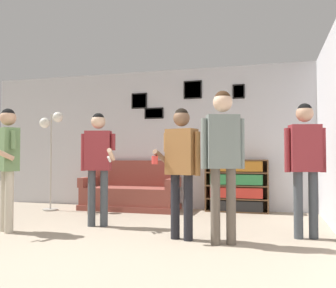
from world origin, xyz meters
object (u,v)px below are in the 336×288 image
Objects in this scene: person_player_foreground_left at (7,156)px; person_watcher_holding_cup at (181,159)px; person_spectator_near_bookshelf at (223,149)px; person_player_foreground_center at (98,157)px; floor_lamp at (51,135)px; bottle_on_floor at (89,208)px; couch at (131,193)px; person_spectator_far_right at (305,155)px; bookshelf at (237,186)px.

person_watcher_holding_cup is (2.34, 0.18, -0.04)m from person_player_foreground_left.
person_watcher_holding_cup is 0.54m from person_spectator_near_bookshelf.
floor_lamp is at bearing 142.17° from person_player_foreground_center.
person_spectator_near_bookshelf is at bearing -32.59° from bottle_on_floor.
person_watcher_holding_cup is 6.08× the size of bottle_on_floor.
person_spectator_near_bookshelf is (2.05, -2.39, 0.79)m from couch.
person_watcher_holding_cup reaches higher than bottle_on_floor.
person_spectator_near_bookshelf reaches higher than bottle_on_floor.
bottle_on_floor is (-2.51, 1.61, -0.98)m from person_spectator_near_bookshelf.
floor_lamp is 4.56m from person_spectator_far_right.
couch is 1.10× the size of person_spectator_far_right.
person_spectator_far_right reaches higher than person_player_foreground_left.
floor_lamp reaches higher than couch.
couch is at bearing -174.37° from bookshelf.
person_spectator_far_right is (4.36, -1.27, -0.40)m from floor_lamp.
person_spectator_near_bookshelf is at bearing -49.38° from couch.
person_watcher_holding_cup is 0.90× the size of person_spectator_near_bookshelf.
bottle_on_floor is (0.92, -0.24, -1.30)m from floor_lamp.
bookshelf is 0.61× the size of floor_lamp.
bookshelf is 0.71× the size of person_watcher_holding_cup.
person_spectator_near_bookshelf is (1.87, -0.63, 0.09)m from person_player_foreground_center.
floor_lamp is at bearing 165.58° from bottle_on_floor.
person_spectator_far_right reaches higher than person_watcher_holding_cup.
bottle_on_floor is (-2.43, -0.98, -0.37)m from bookshelf.
person_spectator_far_right is (2.80, -0.05, 0.02)m from person_player_foreground_center.
person_player_foreground_center is at bearing -37.83° from floor_lamp.
person_watcher_holding_cup is 1.52m from person_spectator_far_right.
bottle_on_floor is at bearing 143.22° from person_watcher_holding_cup.
person_player_foreground_left is 1.20m from person_player_foreground_center.
person_spectator_far_right is at bearing -63.16° from bookshelf.
person_watcher_holding_cup is at bearing 167.54° from person_spectator_near_bookshelf.
person_spectator_near_bookshelf reaches higher than bookshelf.
bottle_on_floor is at bearing -14.42° from floor_lamp.
person_spectator_far_right is (1.45, 0.46, 0.05)m from person_watcher_holding_cup.
bookshelf is 0.69× the size of person_player_foreground_center.
person_watcher_holding_cup is at bearing -36.78° from bottle_on_floor.
person_player_foreground_left is at bearing -175.63° from person_watcher_holding_cup.
person_player_foreground_left is at bearing -73.10° from floor_lamp.
person_watcher_holding_cup is (-0.43, -2.47, 0.49)m from bookshelf.
couch is 3.24m from person_spectator_near_bookshelf.
person_player_foreground_left reaches higher than person_watcher_holding_cup.
floor_lamp is 1.15× the size of person_watcher_holding_cup.
bookshelf is 2.64m from bottle_on_floor.
couch is at bearing 21.46° from floor_lamp.
person_spectator_far_right is at bearing 31.86° from person_spectator_near_bookshelf.
person_spectator_near_bookshelf is 3.14m from bottle_on_floor.
person_player_foreground_left reaches higher than couch.
bookshelf is 0.68× the size of person_player_foreground_left.
bookshelf is at bearing 80.07° from person_watcher_holding_cup.
person_spectator_near_bookshelf is 6.73× the size of bottle_on_floor.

